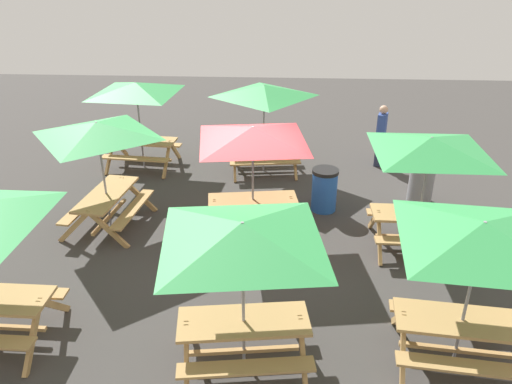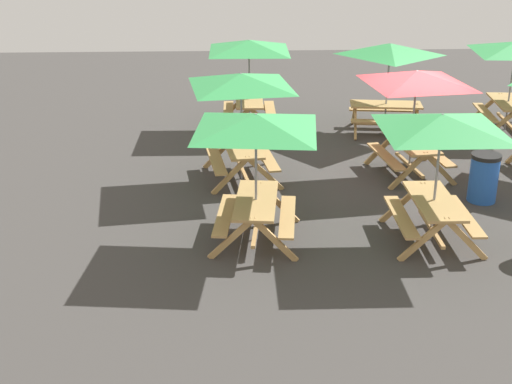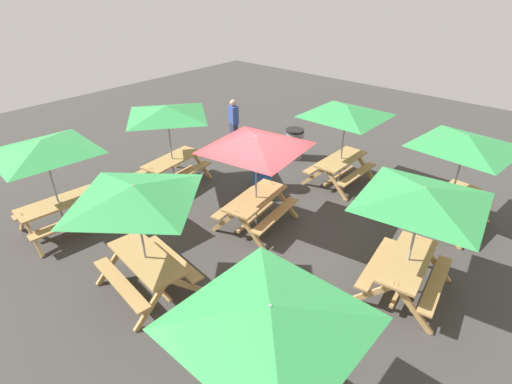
{
  "view_description": "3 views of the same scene",
  "coord_description": "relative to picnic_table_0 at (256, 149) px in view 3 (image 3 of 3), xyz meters",
  "views": [
    {
      "loc": [
        0.59,
        -8.83,
        5.32
      ],
      "look_at": [
        0.07,
        0.2,
        0.9
      ],
      "focal_mm": 35.0,
      "sensor_mm": 36.0,
      "label": 1
    },
    {
      "loc": [
        14.47,
        -3.79,
        5.56
      ],
      "look_at": [
        3.11,
        -3.33,
        0.9
      ],
      "focal_mm": 50.0,
      "sensor_mm": 36.0,
      "label": 2
    },
    {
      "loc": [
        -6.15,
        -5.18,
        5.51
      ],
      "look_at": [
        0.01,
        0.15,
        0.9
      ],
      "focal_mm": 28.0,
      "sensor_mm": 36.0,
      "label": 3
    }
  ],
  "objects": [
    {
      "name": "picnic_table_3",
      "position": [
        -3.67,
        -3.38,
        0.0
      ],
      "size": [
        2.83,
        2.83,
        2.34
      ],
      "rotation": [
        0.0,
        0.0,
        -0.01
      ],
      "color": "tan",
      "rests_on": "ground"
    },
    {
      "name": "picnic_table_2",
      "position": [
        -3.17,
        3.31,
        0.0
      ],
      "size": [
        2.82,
        2.82,
        2.34
      ],
      "rotation": [
        0.0,
        0.0,
        -0.09
      ],
      "color": "tan",
      "rests_on": "ground"
    },
    {
      "name": "picnic_table_1",
      "position": [
        3.09,
        -3.48,
        0.0
      ],
      "size": [
        2.81,
        2.81,
        2.34
      ],
      "rotation": [
        0.0,
        0.0,
        -0.11
      ],
      "color": "tan",
      "rests_on": "ground"
    },
    {
      "name": "trash_bin_gray",
      "position": [
        3.79,
        1.63,
        -1.49
      ],
      "size": [
        0.59,
        0.59,
        0.98
      ],
      "color": "gray",
      "rests_on": "ground"
    },
    {
      "name": "picnic_table_4",
      "position": [
        3.24,
        -0.39,
        0.0
      ],
      "size": [
        2.83,
        2.83,
        2.34
      ],
      "rotation": [
        0.0,
        0.0,
        -0.01
      ],
      "color": "tan",
      "rests_on": "ground"
    },
    {
      "name": "picnic_table_0",
      "position": [
        0.0,
        0.0,
        0.0
      ],
      "size": [
        2.8,
        2.8,
        2.34
      ],
      "rotation": [
        0.0,
        0.0,
        0.14
      ],
      "color": "tan",
      "rests_on": "ground"
    },
    {
      "name": "picnic_table_5",
      "position": [
        0.08,
        3.23,
        0.0
      ],
      "size": [
        2.24,
        2.24,
        2.34
      ],
      "rotation": [
        0.0,
        0.0,
        0.13
      ],
      "color": "tan",
      "rests_on": "ground"
    },
    {
      "name": "ground_plane",
      "position": [
        -0.01,
        -0.15,
        -1.99
      ],
      "size": [
        28.1,
        28.1,
        0.0
      ],
      "primitive_type": "plane",
      "color": "#3D3A38",
      "rests_on": "ground"
    },
    {
      "name": "picnic_table_6",
      "position": [
        -3.06,
        0.1,
        0.0
      ],
      "size": [
        2.22,
        2.22,
        2.34
      ],
      "rotation": [
        0.0,
        0.0,
        1.45
      ],
      "color": "tan",
      "rests_on": "ground"
    },
    {
      "name": "person_standing",
      "position": [
        3.18,
        3.77,
        -1.1
      ],
      "size": [
        0.32,
        0.41,
        1.67
      ],
      "rotation": [
        0.0,
        0.0,
        4.39
      ],
      "color": "#2D334C",
      "rests_on": "ground"
    },
    {
      "name": "picnic_table_7",
      "position": [
        0.1,
        -3.66,
        0.0
      ],
      "size": [
        2.8,
        2.8,
        2.34
      ],
      "rotation": [
        0.0,
        0.0,
        0.13
      ],
      "color": "tan",
      "rests_on": "ground"
    },
    {
      "name": "trash_bin_blue",
      "position": [
        1.53,
        1.09,
        -1.49
      ],
      "size": [
        0.59,
        0.59,
        0.98
      ],
      "color": "blue",
      "rests_on": "ground"
    }
  ]
}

